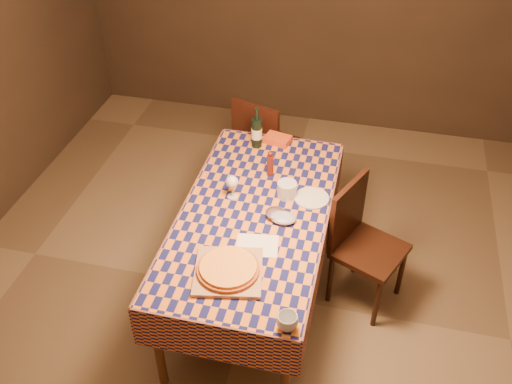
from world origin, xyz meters
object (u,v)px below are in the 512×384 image
pizza (228,268)px  white_plate (312,198)px  wine_bottle (257,132)px  bowl (275,215)px  chair_right (360,238)px  dining_table (254,222)px  chair_far (262,142)px  cutting_board (228,272)px

pizza → white_plate: size_ratio=1.85×
pizza → wine_bottle: 1.31m
bowl → chair_right: chair_right is taller
dining_table → chair_right: bearing=15.5°
bowl → chair_far: chair_far is taller
dining_table → bowl: bearing=-4.7°
dining_table → chair_right: (0.68, 0.19, -0.17)m
pizza → chair_far: 1.76m
pizza → white_plate: pizza is taller
pizza → bowl: (0.16, 0.53, -0.02)m
bowl → chair_right: (0.54, 0.20, -0.27)m
bowl → chair_far: 1.27m
cutting_board → pizza: 0.03m
dining_table → chair_far: chair_far is taller
cutting_board → chair_far: 1.75m
bowl → wine_bottle: (-0.30, 0.76, 0.10)m
chair_far → chair_right: size_ratio=1.00×
dining_table → chair_far: bearing=100.3°
bowl → chair_right: size_ratio=0.14×
white_plate → chair_right: size_ratio=0.25×
dining_table → cutting_board: size_ratio=4.85×
bowl → wine_bottle: size_ratio=0.40×
dining_table → white_plate: white_plate is taller
dining_table → chair_right: size_ratio=1.98×
pizza → wine_bottle: wine_bottle is taller
cutting_board → white_plate: 0.85m
white_plate → chair_right: chair_right is taller
cutting_board → wine_bottle: (-0.14, 1.30, 0.11)m
pizza → wine_bottle: size_ratio=1.34×
pizza → bowl: pizza is taller
white_plate → chair_far: (-0.55, 0.95, -0.25)m
cutting_board → chair_right: bearing=46.3°
dining_table → wine_bottle: 0.79m
dining_table → white_plate: size_ratio=8.05×
pizza → chair_far: bearing=96.4°
pizza → chair_right: size_ratio=0.46×
wine_bottle → chair_far: bearing=97.1°
cutting_board → chair_right: chair_right is taller
dining_table → wine_bottle: size_ratio=5.82×
bowl → dining_table: bearing=175.3°
chair_right → wine_bottle: bearing=146.5°
white_plate → chair_far: chair_far is taller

